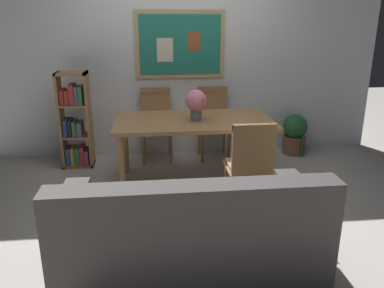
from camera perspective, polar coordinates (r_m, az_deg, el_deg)
The scene contains 10 objects.
ground_plane at distance 3.96m, azimuth 0.26°, elevation -8.64°, with size 12.00×12.00×0.00m, color #B7B2A8.
wall_back_with_painting at distance 5.15m, azimuth -1.78°, elevation 12.81°, with size 5.20×0.14×2.60m.
dining_table at distance 4.25m, azimuth 0.26°, elevation 2.51°, with size 1.70×0.90×0.72m.
dining_chair_far_right at distance 5.10m, azimuth 3.11°, elevation 4.00°, with size 0.40×0.41×0.91m.
dining_chair_far_left at distance 5.04m, azimuth -5.27°, elevation 3.76°, with size 0.40×0.41×0.91m.
dining_chair_near_right at distance 3.59m, azimuth 8.43°, elevation -2.46°, with size 0.40×0.41×0.91m.
leather_couch at distance 2.80m, azimuth -0.36°, elevation -13.75°, with size 1.80×0.84×0.84m.
bookshelf at distance 4.96m, azimuth -16.63°, elevation 2.86°, with size 0.36×0.28×1.16m.
potted_ivy at distance 5.43m, azimuth 14.69°, elevation 1.48°, with size 0.33×0.34×0.56m.
flower_vase at distance 4.15m, azimuth 0.61°, elevation 6.09°, with size 0.23×0.23×0.33m.
Camera 1 is at (-0.40, -3.51, 1.80)m, focal length 36.62 mm.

